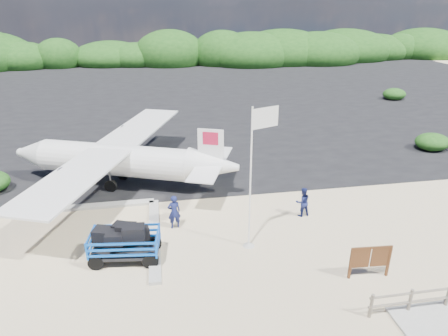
% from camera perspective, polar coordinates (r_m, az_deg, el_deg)
% --- Properties ---
extents(ground, '(160.00, 160.00, 0.00)m').
position_cam_1_polar(ground, '(18.68, 4.33, -11.02)').
color(ground, beige).
extents(asphalt_apron, '(90.00, 50.00, 0.04)m').
position_cam_1_polar(asphalt_apron, '(46.31, -4.62, 10.09)').
color(asphalt_apron, '#B2B2B2').
rests_on(asphalt_apron, ground).
extents(lagoon, '(9.00, 7.00, 0.40)m').
position_cam_1_polar(lagoon, '(20.15, -22.98, -10.26)').
color(lagoon, '#B2B2B2').
rests_on(lagoon, ground).
extents(vegetation_band, '(124.00, 8.00, 4.40)m').
position_cam_1_polar(vegetation_band, '(70.83, -6.61, 14.60)').
color(vegetation_band, '#B2B2B2').
rests_on(vegetation_band, ground).
extents(fence, '(6.40, 2.00, 1.10)m').
position_cam_1_polar(fence, '(17.55, 29.00, -16.95)').
color(fence, '#B2B2B2').
rests_on(fence, ground).
extents(baggage_cart, '(3.34, 2.17, 1.57)m').
position_cam_1_polar(baggage_cart, '(18.30, -13.72, -12.53)').
color(baggage_cart, blue).
rests_on(baggage_cart, ground).
extents(flagpole, '(1.41, 0.97, 6.52)m').
position_cam_1_polar(flagpole, '(18.67, 3.53, -11.01)').
color(flagpole, white).
rests_on(flagpole, ground).
extents(signboard, '(1.81, 0.29, 1.48)m').
position_cam_1_polar(signboard, '(17.85, 19.77, -14.40)').
color(signboard, '#593419').
rests_on(signboard, ground).
extents(crew_a, '(0.70, 0.52, 1.75)m').
position_cam_1_polar(crew_a, '(19.67, -7.14, -6.23)').
color(crew_a, navy).
rests_on(crew_a, ground).
extents(crew_b, '(0.82, 0.67, 1.59)m').
position_cam_1_polar(crew_b, '(20.99, 11.17, -4.77)').
color(crew_b, navy).
rests_on(crew_b, ground).
extents(aircraft_large, '(21.51, 21.51, 4.99)m').
position_cam_1_polar(aircraft_large, '(43.35, 19.77, 7.88)').
color(aircraft_large, '#B2B2B2').
rests_on(aircraft_large, ground).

